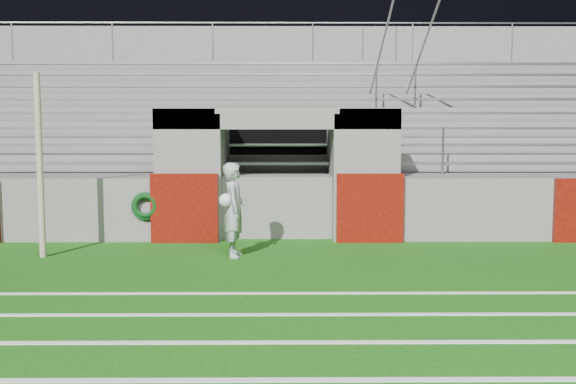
{
  "coord_description": "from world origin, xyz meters",
  "views": [
    {
      "loc": [
        0.12,
        -9.41,
        2.18
      ],
      "look_at": [
        0.2,
        1.8,
        1.1
      ],
      "focal_mm": 40.0,
      "sensor_mm": 36.0,
      "label": 1
    }
  ],
  "objects": [
    {
      "name": "ground",
      "position": [
        0.0,
        0.0,
        0.0
      ],
      "size": [
        90.0,
        90.0,
        0.0
      ],
      "primitive_type": "plane",
      "color": "#15510D",
      "rests_on": "ground"
    },
    {
      "name": "field_post",
      "position": [
        -4.04,
        1.53,
        1.58
      ],
      "size": [
        0.11,
        0.11,
        3.15
      ],
      "primitive_type": "cylinder",
      "color": "tan",
      "rests_on": "ground"
    },
    {
      "name": "stadium_structure",
      "position": [
        0.0,
        7.97,
        1.49
      ],
      "size": [
        26.0,
        8.48,
        5.42
      ],
      "color": "slate",
      "rests_on": "ground"
    },
    {
      "name": "goalkeeper_with_ball",
      "position": [
        -0.73,
        1.54,
        0.82
      ],
      "size": [
        0.45,
        0.6,
        1.63
      ],
      "color": "#A2A7AB",
      "rests_on": "ground"
    },
    {
      "name": "hose_coil",
      "position": [
        -2.56,
        2.93,
        0.72
      ],
      "size": [
        0.56,
        0.15,
        0.56
      ],
      "color": "#0D411A",
      "rests_on": "ground"
    }
  ]
}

